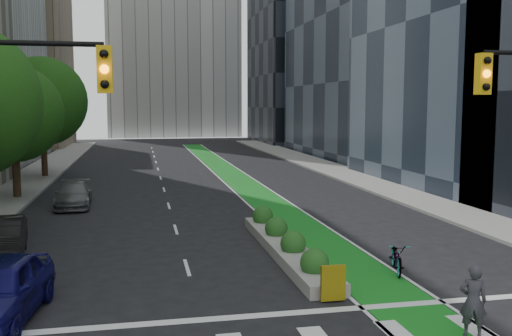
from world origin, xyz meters
name	(u,v)px	position (x,y,z in m)	size (l,w,h in m)	color
ground	(310,331)	(0.00, 0.00, 0.00)	(160.00, 160.00, 0.00)	black
sidewalk_left	(14,191)	(-11.80, 25.00, 0.07)	(3.60, 90.00, 0.15)	gray
sidewalk_right	(366,181)	(11.80, 25.00, 0.07)	(3.60, 90.00, 0.15)	gray
bike_lane_paint	(233,176)	(3.00, 30.00, 0.01)	(2.20, 70.00, 0.01)	#167D1E
building_tan_far	(9,45)	(-20.00, 66.00, 13.00)	(14.00, 16.00, 26.00)	tan
building_dark_end	(306,45)	(20.00, 68.00, 14.00)	(14.00, 18.00, 28.00)	black
tree_midfar	(14,114)	(-11.00, 22.00, 4.95)	(5.60, 5.60, 7.76)	black
tree_far	(42,101)	(-11.00, 32.00, 5.69)	(6.60, 6.60, 9.00)	black
median_planter	(286,244)	(1.20, 7.04, 0.37)	(1.20, 10.26, 1.10)	gray
bicycle	(397,257)	(4.20, 4.11, 0.50)	(0.67, 1.91, 1.00)	gray
cyclist	(473,301)	(3.65, -1.10, 0.87)	(0.63, 0.41, 1.73)	#35313B
parked_car_left_mid	(0,239)	(-8.89, 8.32, 0.73)	(1.55, 4.43, 1.46)	black
parked_car_left_far	(74,195)	(-7.51, 18.76, 0.65)	(1.81, 4.46, 1.29)	#56595B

